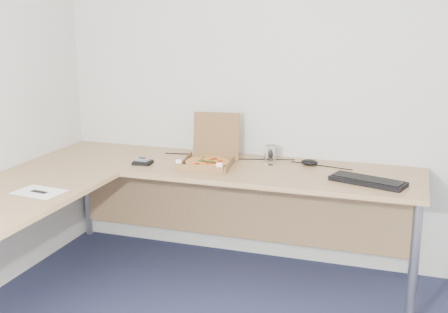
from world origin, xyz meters
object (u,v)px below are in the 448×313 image
(keyboard, at_px, (368,181))
(pizza_box, at_px, (208,160))
(wallet, at_px, (143,163))
(desk, at_px, (147,183))
(drinking_glass, at_px, (270,155))

(keyboard, bearing_deg, pizza_box, -167.20)
(pizza_box, relative_size, wallet, 3.08)
(keyboard, bearing_deg, wallet, -161.55)
(desk, bearing_deg, drinking_glass, 41.82)
(desk, height_order, drinking_glass, drinking_glass)
(desk, distance_m, wallet, 0.34)
(pizza_box, bearing_deg, desk, -128.72)
(drinking_glass, distance_m, keyboard, 0.68)
(wallet, bearing_deg, drinking_glass, 11.99)
(desk, height_order, pizza_box, pizza_box)
(drinking_glass, height_order, keyboard, drinking_glass)
(desk, distance_m, keyboard, 1.28)
(drinking_glass, bearing_deg, desk, -138.18)
(desk, bearing_deg, keyboard, 13.88)
(desk, xyz_separation_m, keyboard, (1.24, 0.31, 0.04))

